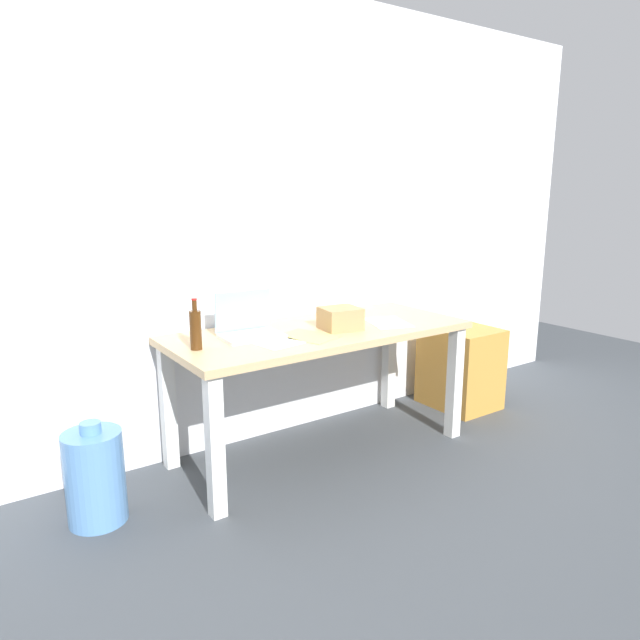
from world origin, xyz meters
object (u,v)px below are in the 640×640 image
object	(u,v)px
filing_cabinet	(460,367)
water_cooler_jug	(95,477)
cardboard_box	(340,318)
laptop_left	(249,327)
computer_mouse	(324,315)
desk	(320,346)
beer_bottle	(196,329)

from	to	relation	value
filing_cabinet	water_cooler_jug	bearing A→B (deg)	-178.66
cardboard_box	laptop_left	bearing A→B (deg)	163.04
filing_cabinet	cardboard_box	bearing A→B (deg)	-174.55
computer_mouse	water_cooler_jug	distance (m)	1.55
water_cooler_jug	filing_cabinet	xyz separation A→B (m)	(2.47, 0.06, 0.06)
laptop_left	water_cooler_jug	distance (m)	1.02
computer_mouse	water_cooler_jug	size ratio (longest dim) A/B	0.21
computer_mouse	filing_cabinet	size ratio (longest dim) A/B	0.18
cardboard_box	water_cooler_jug	bearing A→B (deg)	177.86
laptop_left	water_cooler_jug	xyz separation A→B (m)	(-0.85, -0.10, -0.56)
desk	computer_mouse	bearing A→B (deg)	50.61
desk	water_cooler_jug	xyz separation A→B (m)	(-1.25, -0.02, -0.41)
beer_bottle	filing_cabinet	world-z (taller)	beer_bottle
cardboard_box	filing_cabinet	bearing A→B (deg)	5.45
filing_cabinet	desk	bearing A→B (deg)	-178.29
water_cooler_jug	desk	bearing A→B (deg)	0.98
desk	filing_cabinet	distance (m)	1.27
computer_mouse	cardboard_box	xyz separation A→B (m)	(-0.09, -0.29, 0.04)
desk	laptop_left	distance (m)	0.44
beer_bottle	cardboard_box	xyz separation A→B (m)	(0.82, -0.06, -0.04)
beer_bottle	cardboard_box	size ratio (longest dim) A/B	1.23
laptop_left	water_cooler_jug	size ratio (longest dim) A/B	0.68
beer_bottle	computer_mouse	world-z (taller)	beer_bottle
computer_mouse	water_cooler_jug	xyz separation A→B (m)	(-1.44, -0.24, -0.53)
cardboard_box	water_cooler_jug	distance (m)	1.46
water_cooler_jug	cardboard_box	bearing A→B (deg)	-2.14
computer_mouse	water_cooler_jug	bearing A→B (deg)	-170.90
desk	laptop_left	bearing A→B (deg)	169.06
water_cooler_jug	filing_cabinet	size ratio (longest dim) A/B	0.86
laptop_left	cardboard_box	bearing A→B (deg)	-16.96
desk	computer_mouse	distance (m)	0.31
laptop_left	computer_mouse	world-z (taller)	laptop_left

